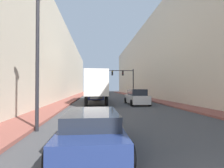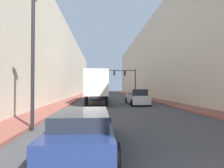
{
  "view_description": "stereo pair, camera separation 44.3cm",
  "coord_description": "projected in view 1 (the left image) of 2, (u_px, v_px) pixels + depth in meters",
  "views": [
    {
      "loc": [
        -2.44,
        -1.33,
        1.99
      ],
      "look_at": [
        -0.7,
        16.74,
        2.33
      ],
      "focal_mm": 28.0,
      "sensor_mm": 36.0,
      "label": 1
    },
    {
      "loc": [
        -2.0,
        -1.37,
        1.99
      ],
      "look_at": [
        -0.7,
        16.74,
        2.33
      ],
      "focal_mm": 28.0,
      "sensor_mm": 36.0,
      "label": 2
    }
  ],
  "objects": [
    {
      "name": "sidewalk_right",
      "position": [
        143.0,
        98.0,
        31.98
      ],
      "size": [
        2.12,
        80.0,
        0.15
      ],
      "color": "brown",
      "rests_on": "ground"
    },
    {
      "name": "sidewalk_left",
      "position": [
        73.0,
        98.0,
        30.78
      ],
      "size": [
        2.12,
        80.0,
        0.15
      ],
      "color": "brown",
      "rests_on": "ground"
    },
    {
      "name": "building_right",
      "position": [
        164.0,
        58.0,
        32.51
      ],
      "size": [
        6.0,
        80.0,
        14.81
      ],
      "color": "beige",
      "rests_on": "ground"
    },
    {
      "name": "building_left",
      "position": [
        50.0,
        63.0,
        30.5
      ],
      "size": [
        6.0,
        80.0,
        12.45
      ],
      "color": "#BCB29E",
      "rests_on": "ground"
    },
    {
      "name": "semi_truck",
      "position": [
        96.0,
        86.0,
        23.19
      ],
      "size": [
        2.46,
        12.41,
        3.83
      ],
      "color": "silver",
      "rests_on": "ground"
    },
    {
      "name": "sedan_car",
      "position": [
        92.0,
        129.0,
        5.86
      ],
      "size": [
        2.09,
        4.69,
        1.21
      ],
      "color": "navy",
      "rests_on": "ground"
    },
    {
      "name": "suv_car",
      "position": [
        137.0,
        97.0,
        20.1
      ],
      "size": [
        2.16,
        4.98,
        1.77
      ],
      "color": "silver",
      "rests_on": "ground"
    },
    {
      "name": "traffic_signal_gantry",
      "position": [
        125.0,
        78.0,
        34.44
      ],
      "size": [
        6.36,
        0.35,
        5.57
      ],
      "color": "black",
      "rests_on": "ground"
    },
    {
      "name": "street_lamp",
      "position": [
        38.0,
        40.0,
        7.98
      ],
      "size": [
        0.44,
        0.44,
        6.41
      ],
      "color": "black",
      "rests_on": "ground"
    }
  ]
}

